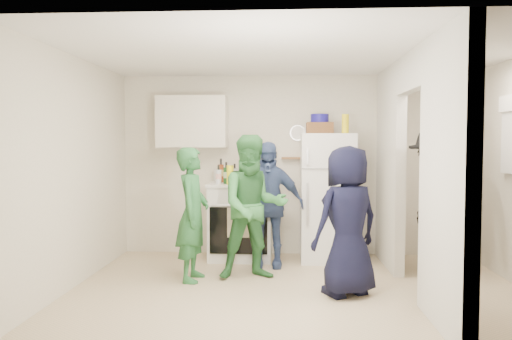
# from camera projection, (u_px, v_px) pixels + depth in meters

# --- Properties ---
(floor) EXTENTS (4.80, 4.80, 0.00)m
(floor) POSITION_uv_depth(u_px,v_px,m) (297.00, 288.00, 5.34)
(floor) COLOR #CEB591
(floor) RESTS_ON ground
(wall_back) EXTENTS (4.80, 0.00, 4.80)m
(wall_back) POSITION_uv_depth(u_px,v_px,m) (294.00, 165.00, 6.97)
(wall_back) COLOR silver
(wall_back) RESTS_ON floor
(wall_front) EXTENTS (4.80, 0.00, 4.80)m
(wall_front) POSITION_uv_depth(u_px,v_px,m) (303.00, 186.00, 3.58)
(wall_front) COLOR silver
(wall_front) RESTS_ON floor
(wall_left) EXTENTS (0.00, 3.40, 3.40)m
(wall_left) POSITION_uv_depth(u_px,v_px,m) (76.00, 171.00, 5.41)
(wall_left) COLOR silver
(wall_left) RESTS_ON floor
(ceiling) EXTENTS (4.80, 4.80, 0.00)m
(ceiling) POSITION_uv_depth(u_px,v_px,m) (298.00, 53.00, 5.21)
(ceiling) COLOR white
(ceiling) RESTS_ON wall_back
(partition_pier_back) EXTENTS (0.12, 1.20, 2.50)m
(partition_pier_back) POSITION_uv_depth(u_px,v_px,m) (390.00, 167.00, 6.31)
(partition_pier_back) COLOR silver
(partition_pier_back) RESTS_ON floor
(partition_pier_front) EXTENTS (0.12, 1.20, 2.50)m
(partition_pier_front) POSITION_uv_depth(u_px,v_px,m) (446.00, 180.00, 4.11)
(partition_pier_front) COLOR silver
(partition_pier_front) RESTS_ON floor
(partition_header) EXTENTS (0.12, 1.00, 0.40)m
(partition_header) POSITION_uv_depth(u_px,v_px,m) (414.00, 71.00, 5.15)
(partition_header) COLOR silver
(partition_header) RESTS_ON partition_pier_back
(stove) EXTENTS (0.86, 0.71, 1.02)m
(stove) POSITION_uv_depth(u_px,v_px,m) (241.00, 221.00, 6.72)
(stove) COLOR white
(stove) RESTS_ON floor
(upper_cabinet) EXTENTS (0.95, 0.34, 0.70)m
(upper_cabinet) POSITION_uv_depth(u_px,v_px,m) (192.00, 122.00, 6.84)
(upper_cabinet) COLOR silver
(upper_cabinet) RESTS_ON wall_back
(fridge) EXTENTS (0.69, 0.67, 1.68)m
(fridge) POSITION_uv_depth(u_px,v_px,m) (327.00, 197.00, 6.61)
(fridge) COLOR white
(fridge) RESTS_ON floor
(wicker_basket) EXTENTS (0.35, 0.25, 0.15)m
(wicker_basket) POSITION_uv_depth(u_px,v_px,m) (320.00, 128.00, 6.62)
(wicker_basket) COLOR brown
(wicker_basket) RESTS_ON fridge
(blue_bowl) EXTENTS (0.24, 0.24, 0.11)m
(blue_bowl) POSITION_uv_depth(u_px,v_px,m) (320.00, 118.00, 6.61)
(blue_bowl) COLOR navy
(blue_bowl) RESTS_ON wicker_basket
(yellow_cup_stack_top) EXTENTS (0.09, 0.09, 0.25)m
(yellow_cup_stack_top) POSITION_uv_depth(u_px,v_px,m) (345.00, 124.00, 6.45)
(yellow_cup_stack_top) COLOR yellow
(yellow_cup_stack_top) RESTS_ON fridge
(wall_clock) EXTENTS (0.22, 0.02, 0.22)m
(wall_clock) POSITION_uv_depth(u_px,v_px,m) (298.00, 133.00, 6.93)
(wall_clock) COLOR white
(wall_clock) RESTS_ON wall_back
(spice_shelf) EXTENTS (0.35, 0.08, 0.03)m
(spice_shelf) POSITION_uv_depth(u_px,v_px,m) (294.00, 158.00, 6.92)
(spice_shelf) COLOR olive
(spice_shelf) RESTS_ON wall_back
(yellow_cup_stack_stove) EXTENTS (0.09, 0.09, 0.25)m
(yellow_cup_stack_stove) POSITION_uv_depth(u_px,v_px,m) (230.00, 175.00, 6.48)
(yellow_cup_stack_stove) COLOR #FFF015
(yellow_cup_stack_stove) RESTS_ON stove
(red_cup) EXTENTS (0.09, 0.09, 0.12)m
(red_cup) POSITION_uv_depth(u_px,v_px,m) (256.00, 180.00, 6.48)
(red_cup) COLOR #AA210B
(red_cup) RESTS_ON stove
(person_green_left) EXTENTS (0.39, 0.57, 1.51)m
(person_green_left) POSITION_uv_depth(u_px,v_px,m) (193.00, 214.00, 5.64)
(person_green_left) COLOR #2A6A36
(person_green_left) RESTS_ON floor
(person_green_center) EXTENTS (0.93, 0.81, 1.65)m
(person_green_center) POSITION_uv_depth(u_px,v_px,m) (253.00, 207.00, 5.71)
(person_green_center) COLOR #3A8543
(person_green_center) RESTS_ON floor
(person_denim) EXTENTS (0.93, 0.39, 1.58)m
(person_denim) POSITION_uv_depth(u_px,v_px,m) (267.00, 204.00, 6.27)
(person_denim) COLOR #3B5582
(person_denim) RESTS_ON floor
(person_navy) EXTENTS (0.89, 0.80, 1.53)m
(person_navy) POSITION_uv_depth(u_px,v_px,m) (347.00, 221.00, 5.07)
(person_navy) COLOR black
(person_navy) RESTS_ON floor
(person_nook) EXTENTS (0.65, 1.12, 1.73)m
(person_nook) POSITION_uv_depth(u_px,v_px,m) (436.00, 204.00, 5.68)
(person_nook) COLOR black
(person_nook) RESTS_ON floor
(bottle_a) EXTENTS (0.08, 0.08, 0.33)m
(bottle_a) POSITION_uv_depth(u_px,v_px,m) (221.00, 170.00, 6.84)
(bottle_a) COLOR brown
(bottle_a) RESTS_ON stove
(bottle_b) EXTENTS (0.07, 0.07, 0.29)m
(bottle_b) POSITION_uv_depth(u_px,v_px,m) (226.00, 173.00, 6.61)
(bottle_b) COLOR #1A4F1D
(bottle_b) RESTS_ON stove
(bottle_c) EXTENTS (0.07, 0.07, 0.26)m
(bottle_c) POSITION_uv_depth(u_px,v_px,m) (235.00, 173.00, 6.86)
(bottle_c) COLOR silver
(bottle_c) RESTS_ON stove
(bottle_d) EXTENTS (0.07, 0.07, 0.32)m
(bottle_d) POSITION_uv_depth(u_px,v_px,m) (242.00, 171.00, 6.65)
(bottle_d) COLOR maroon
(bottle_d) RESTS_ON stove
(bottle_e) EXTENTS (0.06, 0.06, 0.30)m
(bottle_e) POSITION_uv_depth(u_px,v_px,m) (249.00, 171.00, 6.86)
(bottle_e) COLOR #A5A8B6
(bottle_e) RESTS_ON stove
(bottle_f) EXTENTS (0.06, 0.06, 0.27)m
(bottle_f) POSITION_uv_depth(u_px,v_px,m) (254.00, 173.00, 6.71)
(bottle_f) COLOR #174020
(bottle_f) RESTS_ON stove
(bottle_g) EXTENTS (0.06, 0.06, 0.27)m
(bottle_g) POSITION_uv_depth(u_px,v_px,m) (261.00, 173.00, 6.81)
(bottle_g) COLOR olive
(bottle_g) RESTS_ON stove
(bottle_h) EXTENTS (0.07, 0.07, 0.25)m
(bottle_h) POSITION_uv_depth(u_px,v_px,m) (219.00, 174.00, 6.58)
(bottle_h) COLOR silver
(bottle_h) RESTS_ON stove
(bottle_i) EXTENTS (0.07, 0.07, 0.30)m
(bottle_i) POSITION_uv_depth(u_px,v_px,m) (246.00, 172.00, 6.77)
(bottle_i) COLOR #5A1C0F
(bottle_i) RESTS_ON stove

